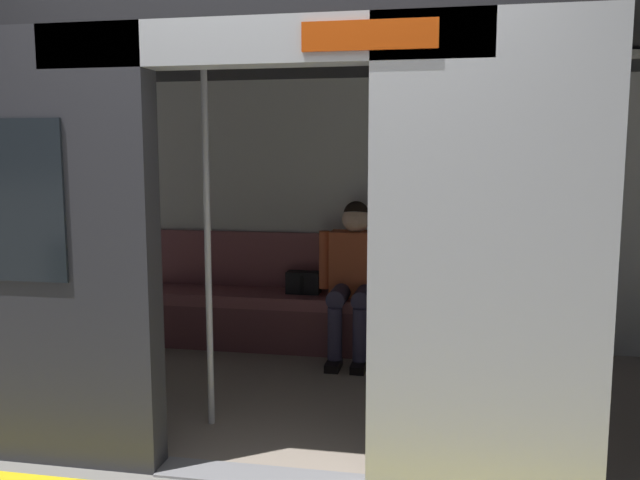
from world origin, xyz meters
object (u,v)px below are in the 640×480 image
(train_car, at_px, (296,164))
(grab_pole_far, at_px, (371,244))
(book, at_px, (397,295))
(person_seated, at_px, (354,269))
(bench_seat, at_px, (332,309))
(handbag, at_px, (304,282))
(grab_pole_door, at_px, (208,242))

(train_car, height_order, grab_pole_far, train_car)
(grab_pole_far, bearing_deg, train_car, -42.27)
(book, bearing_deg, person_seated, -3.24)
(person_seated, xyz_separation_m, grab_pole_far, (-0.27, 1.33, 0.38))
(train_car, relative_size, bench_seat, 1.98)
(bench_seat, bearing_deg, handbag, -16.51)
(train_car, xyz_separation_m, handbag, (0.17, -0.98, -0.93))
(handbag, bearing_deg, grab_pole_door, 82.40)
(handbag, bearing_deg, book, -179.89)
(bench_seat, distance_m, book, 0.50)
(person_seated, distance_m, book, 0.40)
(grab_pole_door, distance_m, grab_pole_far, 0.89)
(bench_seat, bearing_deg, book, -171.60)
(book, bearing_deg, grab_pole_far, 63.17)
(handbag, relative_size, grab_pole_door, 0.13)
(person_seated, height_order, grab_pole_far, grab_pole_far)
(train_car, height_order, bench_seat, train_car)
(train_car, height_order, person_seated, train_car)
(bench_seat, height_order, handbag, handbag)
(train_car, height_order, handbag, train_car)
(person_seated, bearing_deg, handbag, -16.66)
(person_seated, xyz_separation_m, grab_pole_door, (0.62, 1.42, 0.38))
(book, bearing_deg, handbag, -25.03)
(train_car, relative_size, grab_pole_far, 3.08)
(bench_seat, xyz_separation_m, handbag, (0.24, -0.07, 0.19))
(person_seated, distance_m, handbag, 0.45)
(person_seated, bearing_deg, train_car, 74.04)
(handbag, bearing_deg, person_seated, 163.34)
(book, distance_m, grab_pole_door, 1.89)
(grab_pole_far, bearing_deg, grab_pole_door, 5.94)
(grab_pole_far, bearing_deg, bench_seat, -72.18)
(grab_pole_door, xyz_separation_m, grab_pole_far, (-0.89, -0.09, 0.00))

